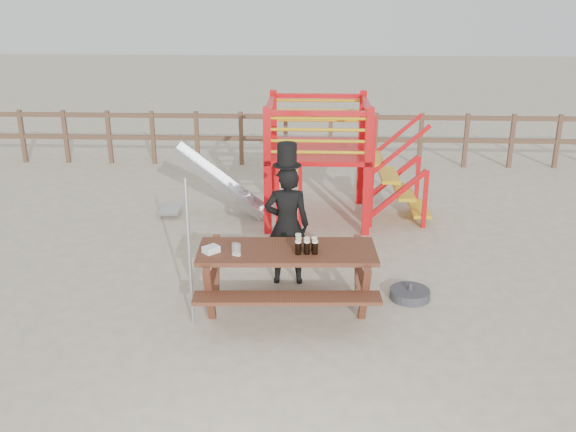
% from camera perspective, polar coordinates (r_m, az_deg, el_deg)
% --- Properties ---
extents(ground, '(60.00, 60.00, 0.00)m').
position_cam_1_polar(ground, '(8.06, 1.10, -8.91)').
color(ground, beige).
rests_on(ground, ground).
extents(back_fence, '(15.09, 0.09, 1.20)m').
position_cam_1_polar(back_fence, '(14.40, 1.79, 7.37)').
color(back_fence, brown).
rests_on(back_fence, ground).
extents(playground_fort, '(4.71, 1.84, 2.10)m').
position_cam_1_polar(playground_fort, '(11.00, 2.23, 5.15)').
color(playground_fort, red).
rests_on(playground_fort, ground).
extents(picnic_table, '(2.23, 1.59, 0.84)m').
position_cam_1_polar(picnic_table, '(7.95, -0.09, -5.06)').
color(picnic_table, brown).
rests_on(picnic_table, ground).
extents(man_with_hat, '(0.62, 0.43, 1.96)m').
position_cam_1_polar(man_with_hat, '(8.59, -0.09, -0.55)').
color(man_with_hat, black).
rests_on(man_with_hat, ground).
extents(metal_pole, '(0.04, 0.04, 1.85)m').
position_cam_1_polar(metal_pole, '(7.59, -8.77, -3.33)').
color(metal_pole, '#B2B2B7').
rests_on(metal_pole, ground).
extents(parasol_base, '(0.53, 0.53, 0.22)m').
position_cam_1_polar(parasol_base, '(8.61, 10.77, -6.82)').
color(parasol_base, '#38383D').
rests_on(parasol_base, ground).
extents(paper_bag, '(0.23, 0.23, 0.08)m').
position_cam_1_polar(paper_bag, '(7.78, -6.86, -2.97)').
color(paper_bag, white).
rests_on(paper_bag, picnic_table).
extents(stout_pints, '(0.28, 0.30, 0.17)m').
position_cam_1_polar(stout_pints, '(7.73, 1.56, -2.58)').
color(stout_pints, black).
rests_on(stout_pints, picnic_table).
extents(empty_glasses, '(0.11, 0.09, 0.15)m').
position_cam_1_polar(empty_glasses, '(7.66, -4.62, -3.02)').
color(empty_glasses, silver).
rests_on(empty_glasses, picnic_table).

